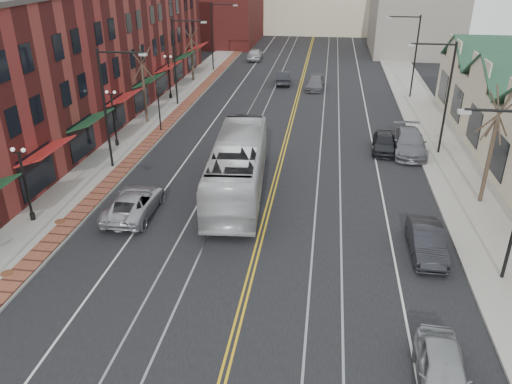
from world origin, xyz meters
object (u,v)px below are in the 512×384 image
(parked_car_b, at_px, (427,241))
(parked_car_a, at_px, (442,372))
(parked_car_c, at_px, (409,142))
(parked_car_d, at_px, (384,142))
(transit_bus, at_px, (238,166))
(parked_suv, at_px, (134,203))

(parked_car_b, bearing_deg, parked_car_a, -95.70)
(parked_car_c, height_order, parked_car_d, parked_car_c)
(transit_bus, relative_size, parked_car_b, 2.88)
(parked_car_b, distance_m, parked_car_c, 14.25)
(parked_car_a, xyz_separation_m, parked_car_d, (0.00, 22.96, 0.01))
(parked_car_a, bearing_deg, parked_suv, 147.88)
(parked_car_b, bearing_deg, parked_suv, 172.97)
(transit_bus, distance_m, parked_car_b, 11.97)
(parked_car_a, bearing_deg, parked_car_b, 87.62)
(transit_bus, distance_m, parked_car_d, 12.93)
(parked_suv, height_order, parked_car_d, parked_suv)
(parked_car_a, height_order, parked_car_d, parked_car_d)
(parked_car_a, relative_size, parked_car_b, 0.96)
(parked_car_c, bearing_deg, parked_car_d, -179.43)
(parked_car_b, relative_size, parked_car_d, 1.03)
(parked_suv, height_order, parked_car_b, parked_suv)
(parked_suv, relative_size, parked_car_c, 0.93)
(transit_bus, xyz_separation_m, parked_car_c, (11.43, 8.52, -0.92))
(transit_bus, relative_size, parked_car_a, 2.99)
(parked_car_b, xyz_separation_m, parked_car_d, (-0.85, 14.25, 0.00))
(parked_car_b, height_order, parked_car_c, parked_car_c)
(parked_car_c, relative_size, parked_car_d, 1.35)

